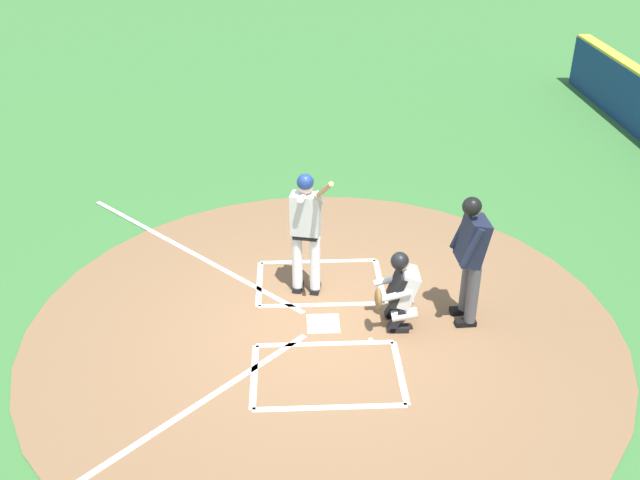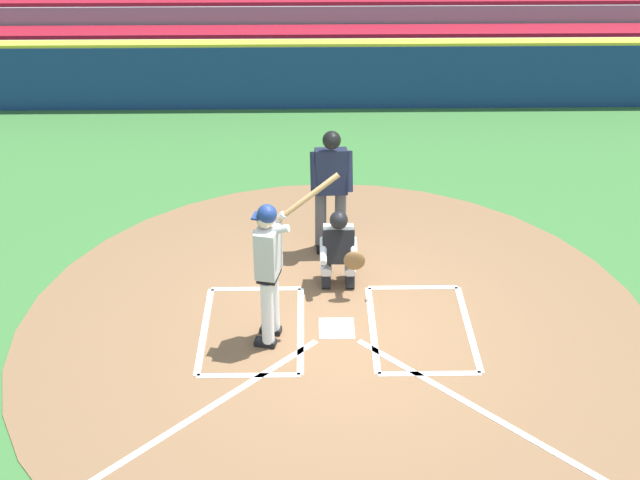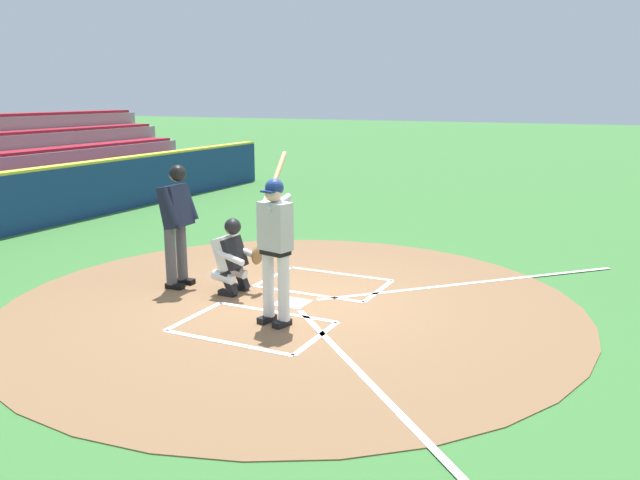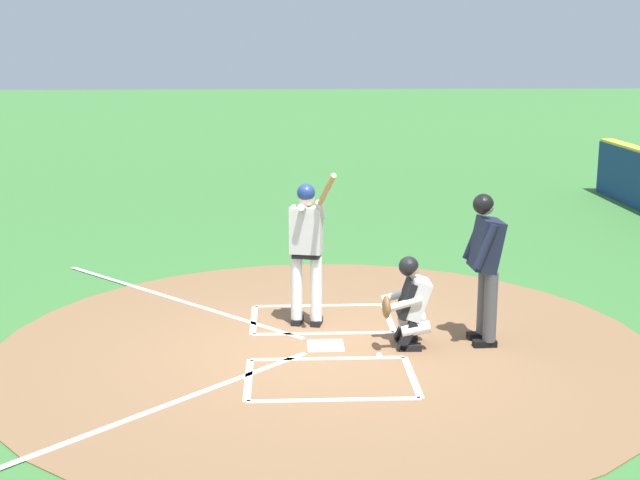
{
  "view_description": "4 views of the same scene",
  "coord_description": "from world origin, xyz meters",
  "px_view_note": "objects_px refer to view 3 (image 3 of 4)",
  "views": [
    {
      "loc": [
        -7.83,
        0.39,
        5.69
      ],
      "look_at": [
        0.17,
        0.04,
        1.22
      ],
      "focal_mm": 39.65,
      "sensor_mm": 36.0,
      "label": 1
    },
    {
      "loc": [
        0.34,
        8.69,
        6.42
      ],
      "look_at": [
        0.2,
        -0.27,
        1.14
      ],
      "focal_mm": 48.37,
      "sensor_mm": 36.0,
      "label": 2
    },
    {
      "loc": [
        7.59,
        4.1,
        2.88
      ],
      "look_at": [
        -0.52,
        0.18,
        0.83
      ],
      "focal_mm": 36.15,
      "sensor_mm": 36.0,
      "label": 3
    },
    {
      "loc": [
        -9.99,
        0.53,
        3.61
      ],
      "look_at": [
        0.21,
        0.06,
        1.28
      ],
      "focal_mm": 48.79,
      "sensor_mm": 36.0,
      "label": 4
    }
  ],
  "objects_px": {
    "catcher": "(233,254)",
    "plate_umpire": "(177,217)",
    "batter": "(275,240)",
    "baseball": "(270,287)"
  },
  "relations": [
    {
      "from": "batter",
      "to": "baseball",
      "type": "relative_size",
      "value": 28.76
    },
    {
      "from": "batter",
      "to": "plate_umpire",
      "type": "height_order",
      "value": "batter"
    },
    {
      "from": "plate_umpire",
      "to": "baseball",
      "type": "height_order",
      "value": "plate_umpire"
    },
    {
      "from": "plate_umpire",
      "to": "catcher",
      "type": "bearing_deg",
      "value": 95.47
    },
    {
      "from": "catcher",
      "to": "baseball",
      "type": "bearing_deg",
      "value": 132.79
    },
    {
      "from": "batter",
      "to": "catcher",
      "type": "distance_m",
      "value": 1.56
    },
    {
      "from": "catcher",
      "to": "plate_umpire",
      "type": "bearing_deg",
      "value": -84.53
    },
    {
      "from": "catcher",
      "to": "baseball",
      "type": "relative_size",
      "value": 15.27
    },
    {
      "from": "batter",
      "to": "plate_umpire",
      "type": "distance_m",
      "value": 2.26
    },
    {
      "from": "plate_umpire",
      "to": "baseball",
      "type": "distance_m",
      "value": 1.74
    }
  ]
}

